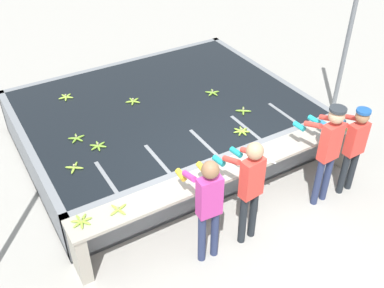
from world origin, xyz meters
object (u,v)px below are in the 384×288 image
Objects in this scene: banana_bunch_floating_3 at (74,168)px; banana_bunch_ledge_1 at (118,210)px; banana_bunch_floating_1 at (241,131)px; knife_0 at (262,158)px; banana_bunch_floating_7 at (66,97)px; worker_0 at (208,202)px; worker_2 at (328,146)px; worker_3 at (353,143)px; banana_bunch_floating_4 at (133,101)px; banana_bunch_floating_2 at (98,146)px; banana_bunch_ledge_2 at (342,126)px; banana_bunch_floating_6 at (77,138)px; worker_1 at (250,183)px; banana_bunch_floating_0 at (212,93)px; support_post_right at (348,38)px; banana_bunch_floating_5 at (243,111)px; banana_bunch_ledge_0 at (82,221)px.

banana_bunch_floating_3 is 0.90× the size of banana_bunch_ledge_1.
banana_bunch_floating_1 reaches higher than knife_0.
banana_bunch_floating_1 is 1.01× the size of banana_bunch_floating_7.
worker_2 is at bearing 1.13° from worker_0.
worker_3 reaches higher than banana_bunch_floating_4.
banana_bunch_ledge_2 is (3.69, -1.57, 0.00)m from banana_bunch_floating_2.
worker_2 is 3.92m from banana_bunch_floating_6.
banana_bunch_floating_3 and banana_bunch_floating_7 have the same top height.
worker_1 is at bearing -56.88° from banana_bunch_floating_6.
worker_2 reaches higher than banana_bunch_floating_0.
banana_bunch_floating_4 is (1.05, 0.97, 0.00)m from banana_bunch_floating_2.
support_post_right is at bearing -5.29° from banana_bunch_floating_6.
support_post_right is (5.45, 1.35, 0.72)m from banana_bunch_ledge_1.
banana_bunch_floating_5 is at bearing -14.13° from banana_bunch_floating_6.
banana_bunch_ledge_2 reaches higher than banana_bunch_floating_4.
banana_bunch_ledge_2 is (3.64, -3.30, 0.00)m from banana_bunch_floating_7.
worker_2 is 6.23× the size of banana_bunch_ledge_2.
support_post_right is at bearing 13.15° from banana_bunch_floating_1.
banana_bunch_floating_6 is at bearing 123.12° from worker_1.
banana_bunch_floating_5 is 0.89× the size of banana_bunch_ledge_1.
banana_bunch_floating_4 is at bearing 83.71° from worker_0.
banana_bunch_floating_2 is (-2.17, 0.82, 0.00)m from banana_bunch_floating_1.
banana_bunch_floating_3 is at bearing 75.65° from banana_bunch_ledge_0.
worker_0 is 2.70m from worker_3.
worker_0 is 0.53× the size of support_post_right.
banana_bunch_floating_1 is at bearing -20.74° from banana_bunch_floating_2.
banana_bunch_floating_3 is at bearing 163.52° from banana_bunch_ledge_2.
banana_bunch_ledge_1 is at bearing -101.22° from banana_bunch_floating_2.
worker_1 is at bearing -124.15° from banana_bunch_floating_5.
knife_0 is at bearing 21.74° from worker_0.
worker_3 is 5.07m from banana_bunch_floating_7.
worker_1 is 6.11× the size of banana_bunch_ledge_2.
support_post_right is at bearing 23.76° from worker_0.
banana_bunch_floating_2 is 1.02× the size of banana_bunch_floating_4.
banana_bunch_floating_5 is (0.12, -0.82, 0.00)m from banana_bunch_floating_0.
banana_bunch_floating_1 is 1.00× the size of banana_bunch_floating_2.
banana_bunch_floating_0 is 2.68m from banana_bunch_floating_6.
knife_0 is at bearing 39.27° from worker_1.
support_post_right is (5.16, -0.12, 0.73)m from banana_bunch_floating_2.
worker_0 is 6.02× the size of banana_bunch_ledge_2.
banana_bunch_ledge_0 is 6.12m from support_post_right.
banana_bunch_floating_6 is at bearing 139.12° from knife_0.
banana_bunch_ledge_0 is at bearing -104.35° from banana_bunch_floating_3.
banana_bunch_floating_7 is at bearing 131.56° from worker_3.
banana_bunch_ledge_0 is at bearing -167.65° from support_post_right.
support_post_right is (1.75, 1.94, 0.66)m from worker_3.
knife_0 is 3.53m from support_post_right.
banana_bunch_floating_7 is at bearing 152.61° from banana_bunch_floating_0.
banana_bunch_floating_2 is (-2.87, 2.04, -0.21)m from worker_2.
banana_bunch_floating_0 is at bearing 110.61° from worker_3.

